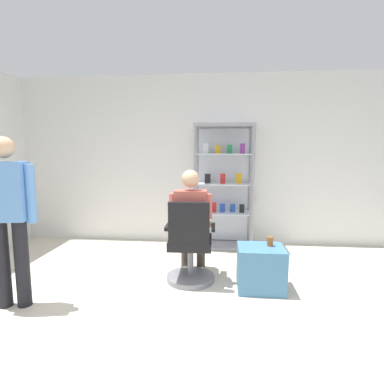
{
  "coord_description": "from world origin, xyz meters",
  "views": [
    {
      "loc": [
        0.36,
        -1.97,
        1.49
      ],
      "look_at": [
        0.01,
        1.7,
        1.0
      ],
      "focal_mm": 28.47,
      "sensor_mm": 36.0,
      "label": 1
    }
  ],
  "objects_px": {
    "seated_shopkeeper": "(191,218)",
    "storage_crate": "(261,268)",
    "office_chair": "(190,249)",
    "standing_customer": "(8,212)",
    "display_cabinet_main": "(223,186)",
    "tea_glass": "(270,241)"
  },
  "relations": [
    {
      "from": "seated_shopkeeper",
      "to": "tea_glass",
      "type": "bearing_deg",
      "value": -13.32
    },
    {
      "from": "seated_shopkeeper",
      "to": "standing_customer",
      "type": "distance_m",
      "value": 1.86
    },
    {
      "from": "storage_crate",
      "to": "tea_glass",
      "type": "bearing_deg",
      "value": 25.52
    },
    {
      "from": "tea_glass",
      "to": "seated_shopkeeper",
      "type": "bearing_deg",
      "value": 166.68
    },
    {
      "from": "display_cabinet_main",
      "to": "tea_glass",
      "type": "height_order",
      "value": "display_cabinet_main"
    },
    {
      "from": "office_chair",
      "to": "storage_crate",
      "type": "xyz_separation_m",
      "value": [
        0.78,
        -0.09,
        -0.16
      ]
    },
    {
      "from": "storage_crate",
      "to": "tea_glass",
      "type": "xyz_separation_m",
      "value": [
        0.1,
        0.05,
        0.29
      ]
    },
    {
      "from": "office_chair",
      "to": "standing_customer",
      "type": "bearing_deg",
      "value": -157.1
    },
    {
      "from": "storage_crate",
      "to": "standing_customer",
      "type": "xyz_separation_m",
      "value": [
        -2.42,
        -0.6,
        0.7
      ]
    },
    {
      "from": "display_cabinet_main",
      "to": "seated_shopkeeper",
      "type": "distance_m",
      "value": 1.34
    },
    {
      "from": "office_chair",
      "to": "tea_glass",
      "type": "relative_size",
      "value": 9.56
    },
    {
      "from": "storage_crate",
      "to": "standing_customer",
      "type": "relative_size",
      "value": 0.3
    },
    {
      "from": "tea_glass",
      "to": "standing_customer",
      "type": "relative_size",
      "value": 0.06
    },
    {
      "from": "seated_shopkeeper",
      "to": "storage_crate",
      "type": "relative_size",
      "value": 2.6
    },
    {
      "from": "office_chair",
      "to": "standing_customer",
      "type": "xyz_separation_m",
      "value": [
        -1.64,
        -0.69,
        0.54
      ]
    },
    {
      "from": "storage_crate",
      "to": "standing_customer",
      "type": "distance_m",
      "value": 2.59
    },
    {
      "from": "office_chair",
      "to": "standing_customer",
      "type": "distance_m",
      "value": 1.86
    },
    {
      "from": "standing_customer",
      "to": "storage_crate",
      "type": "bearing_deg",
      "value": 13.96
    },
    {
      "from": "seated_shopkeeper",
      "to": "tea_glass",
      "type": "xyz_separation_m",
      "value": [
        0.88,
        -0.21,
        -0.19
      ]
    },
    {
      "from": "office_chair",
      "to": "seated_shopkeeper",
      "type": "bearing_deg",
      "value": 91.0
    },
    {
      "from": "seated_shopkeeper",
      "to": "display_cabinet_main",
      "type": "bearing_deg",
      "value": 73.36
    },
    {
      "from": "office_chair",
      "to": "seated_shopkeeper",
      "type": "xyz_separation_m",
      "value": [
        -0.0,
        0.16,
        0.32
      ]
    }
  ]
}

